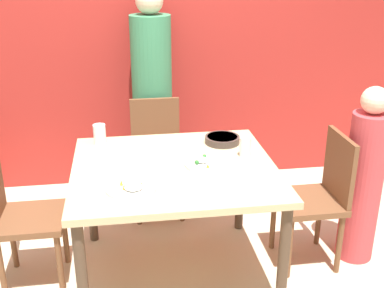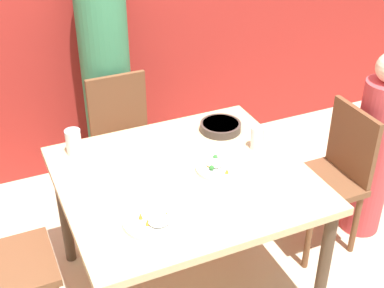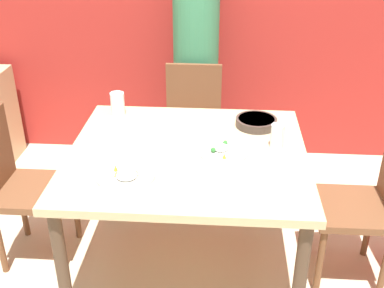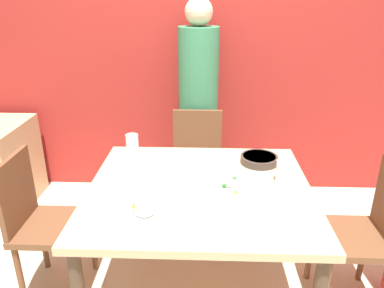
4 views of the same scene
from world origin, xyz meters
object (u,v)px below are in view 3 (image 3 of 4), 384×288
chair_adult_spot (193,125)px  plate_rice_adult (223,152)px  bowl_curry (256,122)px  chair_child_spot (367,201)px  glass_water_tall (277,136)px  person_adult (196,67)px

chair_adult_spot → plate_rice_adult: size_ratio=3.73×
chair_adult_spot → bowl_curry: bearing=-55.0°
chair_child_spot → glass_water_tall: bearing=-96.1°
chair_adult_spot → person_adult: 0.45m
person_adult → plate_rice_adult: person_adult is taller
chair_adult_spot → person_adult: size_ratio=0.52×
chair_child_spot → plate_rice_adult: (-0.75, -0.05, 0.29)m
chair_child_spot → person_adult: person_adult is taller
chair_child_spot → glass_water_tall: (-0.48, 0.05, 0.34)m
chair_adult_spot → bowl_curry: 0.74m
chair_adult_spot → plate_rice_adult: 0.97m
glass_water_tall → person_adult: bearing=113.0°
person_adult → bowl_curry: person_adult is taller
person_adult → bowl_curry: bearing=-66.4°
person_adult → glass_water_tall: (0.48, -1.13, 0.03)m
plate_rice_adult → person_adult: bearing=99.8°
chair_adult_spot → bowl_curry: chair_adult_spot is taller
bowl_curry → plate_rice_adult: bearing=-117.9°
chair_child_spot → bowl_curry: bearing=-117.0°
plate_rice_adult → glass_water_tall: size_ratio=1.90×
chair_child_spot → person_adult: 1.56m
chair_child_spot → plate_rice_adult: 0.81m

